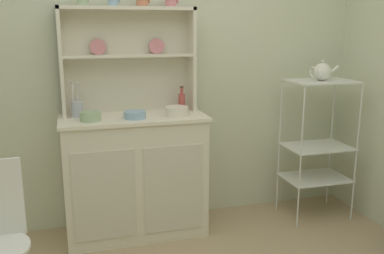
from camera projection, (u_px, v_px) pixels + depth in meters
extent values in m
cube|color=beige|center=(153.00, 57.00, 3.15)|extent=(3.84, 0.05, 2.50)
cube|color=silver|center=(135.00, 176.00, 3.05)|extent=(0.97, 0.42, 0.87)
cube|color=beige|center=(105.00, 196.00, 2.80)|extent=(0.41, 0.01, 0.61)
cube|color=beige|center=(174.00, 189.00, 2.92)|extent=(0.41, 0.01, 0.61)
cube|color=#EEE6CE|center=(133.00, 118.00, 2.95)|extent=(1.00, 0.45, 0.02)
cube|color=beige|center=(127.00, 60.00, 3.05)|extent=(0.93, 0.02, 0.73)
cube|color=silver|center=(61.00, 63.00, 2.86)|extent=(0.02, 0.18, 0.73)
cube|color=silver|center=(192.00, 60.00, 3.10)|extent=(0.02, 0.18, 0.73)
cube|color=silver|center=(129.00, 56.00, 2.97)|extent=(0.89, 0.16, 0.02)
cube|color=silver|center=(127.00, 8.00, 2.90)|extent=(0.93, 0.18, 0.02)
cylinder|color=#D17A84|center=(98.00, 47.00, 2.93)|extent=(0.11, 0.03, 0.11)
cylinder|color=#D17A84|center=(157.00, 46.00, 3.04)|extent=(0.11, 0.03, 0.11)
cylinder|color=silver|center=(301.00, 159.00, 3.10)|extent=(0.01, 0.01, 1.08)
cylinder|color=silver|center=(357.00, 154.00, 3.22)|extent=(0.01, 0.01, 1.08)
cylinder|color=silver|center=(279.00, 147.00, 3.41)|extent=(0.01, 0.01, 1.08)
cylinder|color=silver|center=(331.00, 142.00, 3.53)|extent=(0.01, 0.01, 1.08)
cube|color=silver|center=(322.00, 81.00, 3.19)|extent=(0.49, 0.35, 0.01)
cube|color=silver|center=(317.00, 147.00, 3.31)|extent=(0.49, 0.35, 0.01)
cube|color=silver|center=(315.00, 178.00, 3.37)|extent=(0.49, 0.35, 0.01)
cylinder|color=#C67556|center=(142.00, 0.00, 2.91)|extent=(0.08, 0.08, 0.08)
torus|color=#C67556|center=(149.00, 0.00, 2.92)|extent=(0.01, 0.05, 0.05)
cylinder|color=#D17A84|center=(171.00, 1.00, 2.96)|extent=(0.08, 0.08, 0.08)
torus|color=#D17A84|center=(178.00, 0.00, 2.98)|extent=(0.01, 0.05, 0.05)
cylinder|color=#9EB78E|center=(90.00, 116.00, 2.79)|extent=(0.14, 0.14, 0.06)
cylinder|color=#8EB2D1|center=(135.00, 115.00, 2.87)|extent=(0.15, 0.15, 0.05)
cylinder|color=silver|center=(177.00, 111.00, 2.95)|extent=(0.16, 0.16, 0.06)
cylinder|color=#B74C47|center=(182.00, 103.00, 3.11)|extent=(0.05, 0.05, 0.13)
cylinder|color=#B74C47|center=(182.00, 91.00, 3.09)|extent=(0.02, 0.02, 0.05)
cylinder|color=#4C382D|center=(182.00, 87.00, 3.09)|extent=(0.03, 0.03, 0.01)
cylinder|color=#B2B7C6|center=(77.00, 109.00, 2.91)|extent=(0.08, 0.08, 0.11)
cylinder|color=silver|center=(77.00, 97.00, 2.91)|extent=(0.04, 0.01, 0.18)
ellipsoid|color=silver|center=(76.00, 83.00, 2.89)|extent=(0.02, 0.01, 0.01)
cylinder|color=silver|center=(73.00, 97.00, 2.88)|extent=(0.01, 0.04, 0.19)
ellipsoid|color=silver|center=(72.00, 82.00, 2.86)|extent=(0.02, 0.01, 0.01)
cylinder|color=silver|center=(73.00, 97.00, 2.89)|extent=(0.01, 0.03, 0.19)
ellipsoid|color=silver|center=(72.00, 82.00, 2.87)|extent=(0.02, 0.01, 0.01)
sphere|color=white|center=(322.00, 72.00, 3.18)|extent=(0.13, 0.13, 0.13)
sphere|color=silver|center=(323.00, 62.00, 3.16)|extent=(0.02, 0.02, 0.02)
cylinder|color=white|center=(334.00, 70.00, 3.20)|extent=(0.09, 0.02, 0.07)
torus|color=white|center=(313.00, 72.00, 3.16)|extent=(0.01, 0.08, 0.08)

